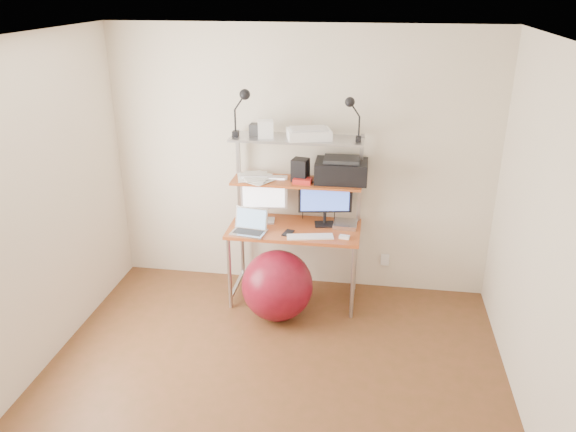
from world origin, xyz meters
name	(u,v)px	position (x,y,z in m)	size (l,w,h in m)	color
room	(263,245)	(0.00, 0.00, 1.25)	(3.60, 3.60, 3.60)	brown
computer_desk	(296,203)	(0.00, 1.50, 0.96)	(1.20, 0.60, 1.57)	#BA5D24
wall_outlet	(385,260)	(0.85, 1.79, 0.30)	(0.08, 0.01, 0.12)	white
monitor_silver	(264,195)	(-0.30, 1.56, 1.00)	(0.43, 0.17, 0.48)	silver
monitor_black	(325,200)	(0.27, 1.56, 0.99)	(0.49, 0.16, 0.49)	black
laptop	(250,227)	(-0.38, 1.29, 0.78)	(0.33, 0.28, 0.27)	#B8B8BD
keyboard	(310,237)	(0.17, 1.25, 0.75)	(0.41, 0.12, 0.01)	white
mouse	(344,237)	(0.47, 1.28, 0.75)	(0.09, 0.05, 0.02)	white
mac_mini	(345,224)	(0.46, 1.54, 0.76)	(0.21, 0.21, 0.04)	#B8B8BD
phone	(288,233)	(-0.04, 1.30, 0.75)	(0.07, 0.14, 0.01)	black
printer	(341,170)	(0.40, 1.61, 1.25)	(0.47, 0.33, 0.22)	black
nas_cube	(300,170)	(0.03, 1.57, 1.25)	(0.14, 0.14, 0.20)	black
red_box	(303,181)	(0.06, 1.51, 1.17)	(0.16, 0.11, 0.04)	red
scanner	(309,134)	(0.11, 1.55, 1.60)	(0.43, 0.34, 0.10)	white
box_white	(265,129)	(-0.27, 1.53, 1.63)	(0.13, 0.11, 0.15)	white
box_grey	(256,130)	(-0.37, 1.58, 1.60)	(0.11, 0.11, 0.11)	#2B2C2E
clip_lamp_left	(243,102)	(-0.46, 1.51, 1.86)	(0.17, 0.09, 0.42)	black
clip_lamp_right	(352,109)	(0.47, 1.51, 1.83)	(0.15, 0.08, 0.38)	black
exercise_ball	(277,285)	(-0.10, 1.10, 0.32)	(0.64, 0.64, 0.64)	maroon
paper_stack	(255,177)	(-0.39, 1.57, 1.16)	(0.42, 0.41, 0.02)	white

